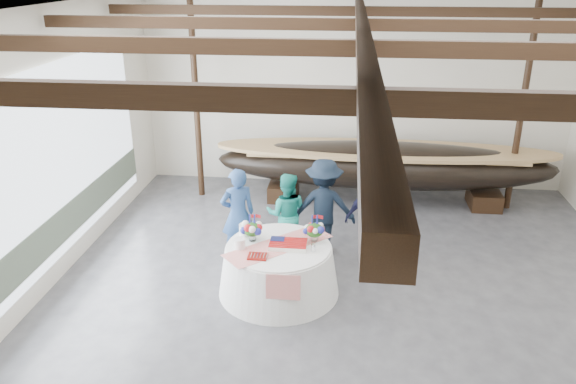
# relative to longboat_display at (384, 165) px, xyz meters

# --- Properties ---
(floor) EXTENTS (10.00, 12.00, 0.01)m
(floor) POSITION_rel_longboat_display_xyz_m (-0.72, -4.82, -0.91)
(floor) COLOR #3D3D42
(floor) RESTS_ON ground
(wall_back) EXTENTS (10.00, 0.02, 4.50)m
(wall_back) POSITION_rel_longboat_display_xyz_m (-0.72, 1.18, 1.34)
(wall_back) COLOR silver
(wall_back) RESTS_ON ground
(wall_left) EXTENTS (0.02, 12.00, 4.50)m
(wall_left) POSITION_rel_longboat_display_xyz_m (-5.72, -4.82, 1.34)
(wall_left) COLOR silver
(wall_left) RESTS_ON ground
(ceiling) EXTENTS (10.00, 12.00, 0.01)m
(ceiling) POSITION_rel_longboat_display_xyz_m (-0.72, -4.82, 3.59)
(ceiling) COLOR white
(ceiling) RESTS_ON wall_back
(pavilion_structure) EXTENTS (9.80, 11.76, 4.50)m
(pavilion_structure) POSITION_rel_longboat_display_xyz_m (-0.72, -4.00, 3.10)
(pavilion_structure) COLOR black
(pavilion_structure) RESTS_ON ground
(open_bay) EXTENTS (0.03, 7.00, 3.20)m
(open_bay) POSITION_rel_longboat_display_xyz_m (-5.67, -3.82, 0.92)
(open_bay) COLOR silver
(open_bay) RESTS_ON ground
(longboat_display) EXTENTS (7.56, 1.51, 1.42)m
(longboat_display) POSITION_rel_longboat_display_xyz_m (0.00, 0.00, 0.00)
(longboat_display) COLOR black
(longboat_display) RESTS_ON ground
(banquet_table) EXTENTS (2.00, 2.00, 0.85)m
(banquet_table) POSITION_rel_longboat_display_xyz_m (-1.88, -4.01, -0.48)
(banquet_table) COLOR white
(banquet_table) RESTS_ON ground
(tabletop_items) EXTENTS (1.73, 1.65, 0.40)m
(tabletop_items) POSITION_rel_longboat_display_xyz_m (-1.88, -3.89, 0.10)
(tabletop_items) COLOR red
(tabletop_items) RESTS_ON banquet_table
(guest_woman_blue) EXTENTS (0.76, 0.66, 1.75)m
(guest_woman_blue) POSITION_rel_longboat_display_xyz_m (-2.76, -2.92, -0.03)
(guest_woman_blue) COLOR navy
(guest_woman_blue) RESTS_ON ground
(guest_woman_teal) EXTENTS (0.78, 0.61, 1.59)m
(guest_woman_teal) POSITION_rel_longboat_display_xyz_m (-1.90, -2.63, -0.11)
(guest_woman_teal) COLOR teal
(guest_woman_teal) RESTS_ON ground
(guest_man_left) EXTENTS (1.22, 0.73, 1.84)m
(guest_man_left) POSITION_rel_longboat_display_xyz_m (-1.23, -2.51, 0.02)
(guest_man_left) COLOR black
(guest_man_left) RESTS_ON ground
(guest_man_right) EXTENTS (1.13, 0.54, 1.87)m
(guest_man_right) POSITION_rel_longboat_display_xyz_m (-0.28, -2.99, 0.03)
(guest_man_right) COLOR black
(guest_man_right) RESTS_ON ground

